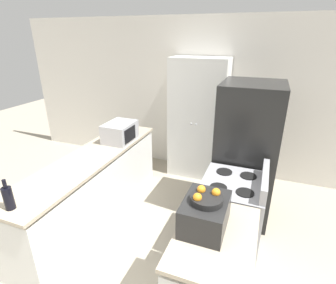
# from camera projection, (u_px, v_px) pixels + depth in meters

# --- Properties ---
(wall_back) EXTENTS (7.00, 0.06, 2.60)m
(wall_back) POSITION_uv_depth(u_px,v_px,m) (199.00, 97.00, 4.51)
(wall_back) COLOR silver
(wall_back) RESTS_ON ground_plane
(counter_left) EXTENTS (0.60, 2.51, 0.90)m
(counter_left) POSITION_uv_depth(u_px,v_px,m) (94.00, 189.00, 3.43)
(counter_left) COLOR silver
(counter_left) RESTS_ON ground_plane
(counter_right) EXTENTS (0.60, 0.91, 0.90)m
(counter_right) POSITION_uv_depth(u_px,v_px,m) (212.00, 279.00, 2.16)
(counter_right) COLOR silver
(counter_right) RESTS_ON ground_plane
(pantry_cabinet) EXTENTS (0.91, 0.51, 1.99)m
(pantry_cabinet) POSITION_uv_depth(u_px,v_px,m) (198.00, 120.00, 4.36)
(pantry_cabinet) COLOR white
(pantry_cabinet) RESTS_ON ground_plane
(stove) EXTENTS (0.66, 0.71, 1.06)m
(stove) POSITION_uv_depth(u_px,v_px,m) (230.00, 217.00, 2.86)
(stove) COLOR #9E9EA3
(stove) RESTS_ON ground_plane
(refrigerator) EXTENTS (0.76, 0.79, 1.79)m
(refrigerator) POSITION_uv_depth(u_px,v_px,m) (246.00, 153.00, 3.36)
(refrigerator) COLOR black
(refrigerator) RESTS_ON ground_plane
(microwave) EXTENTS (0.36, 0.47, 0.27)m
(microwave) POSITION_uv_depth(u_px,v_px,m) (120.00, 132.00, 3.68)
(microwave) COLOR #B2B2B7
(microwave) RESTS_ON counter_left
(wine_bottle) EXTENTS (0.08, 0.08, 0.29)m
(wine_bottle) POSITION_uv_depth(u_px,v_px,m) (8.00, 198.00, 2.24)
(wine_bottle) COLOR black
(wine_bottle) RESTS_ON counter_left
(toaster_oven) EXTENTS (0.34, 0.44, 0.24)m
(toaster_oven) POSITION_uv_depth(u_px,v_px,m) (205.00, 214.00, 2.03)
(toaster_oven) COLOR black
(toaster_oven) RESTS_ON counter_right
(fruit_bowl) EXTENTS (0.25, 0.25, 0.10)m
(fruit_bowl) POSITION_uv_depth(u_px,v_px,m) (206.00, 198.00, 1.96)
(fruit_bowl) COLOR black
(fruit_bowl) RESTS_ON toaster_oven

